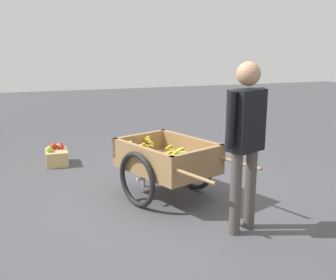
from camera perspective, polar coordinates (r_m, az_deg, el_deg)
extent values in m
plane|color=#47474C|center=(4.63, 0.10, -9.41)|extent=(24.00, 24.00, 0.00)
cube|color=#937047|center=(4.77, -0.15, -3.58)|extent=(1.32, 1.15, 0.10)
cube|color=#937047|center=(5.12, -3.88, -0.44)|extent=(0.35, 0.76, 0.24)
cube|color=#937047|center=(4.35, 4.25, -2.98)|extent=(0.35, 0.76, 0.24)
cube|color=#937047|center=(4.51, -3.76, -2.40)|extent=(1.04, 0.47, 0.24)
cube|color=#937047|center=(4.96, 3.13, -0.89)|extent=(1.04, 0.47, 0.24)
torus|color=black|center=(4.54, -4.43, -5.59)|extent=(0.62, 0.29, 0.64)
torus|color=black|center=(5.08, 3.67, -3.49)|extent=(0.62, 0.29, 0.64)
cylinder|color=#9E9EA8|center=(4.80, -0.15, -4.49)|extent=(0.36, 0.83, 0.04)
cylinder|color=#937047|center=(3.93, 3.79, -5.15)|extent=(0.52, 0.24, 0.04)
cylinder|color=#937047|center=(4.40, 10.21, -3.25)|extent=(0.52, 0.24, 0.04)
cylinder|color=#9E9EA8|center=(5.19, -3.48, -4.77)|extent=(0.04, 0.04, 0.35)
ellipsoid|color=gold|center=(5.06, -2.52, -0.35)|extent=(0.19, 0.08, 0.13)
ellipsoid|color=gold|center=(5.06, -2.65, -0.23)|extent=(0.19, 0.12, 0.09)
ellipsoid|color=gold|center=(5.06, -2.76, -0.11)|extent=(0.18, 0.06, 0.05)
ellipsoid|color=gold|center=(5.06, -2.90, 0.02)|extent=(0.19, 0.06, 0.10)
ellipsoid|color=gold|center=(5.06, -3.03, 0.14)|extent=(0.17, 0.07, 0.14)
ellipsoid|color=gold|center=(4.47, 0.42, -2.48)|extent=(0.18, 0.12, 0.12)
ellipsoid|color=gold|center=(4.47, 0.29, -2.35)|extent=(0.19, 0.12, 0.09)
ellipsoid|color=gold|center=(4.48, 0.08, -2.19)|extent=(0.18, 0.14, 0.09)
ellipsoid|color=gold|center=(4.48, -0.10, -2.04)|extent=(0.18, 0.11, 0.14)
ellipsoid|color=gold|center=(4.85, -3.12, -1.15)|extent=(0.18, 0.06, 0.12)
ellipsoid|color=gold|center=(4.85, -3.26, -1.02)|extent=(0.17, 0.15, 0.08)
ellipsoid|color=gold|center=(4.86, -3.42, -0.88)|extent=(0.18, 0.13, 0.08)
ellipsoid|color=gold|center=(4.86, -3.56, -0.75)|extent=(0.18, 0.05, 0.13)
ellipsoid|color=gold|center=(4.57, 2.32, -1.98)|extent=(0.16, 0.12, 0.15)
ellipsoid|color=gold|center=(4.58, 2.06, -1.81)|extent=(0.18, 0.12, 0.05)
ellipsoid|color=gold|center=(4.59, 1.81, -1.64)|extent=(0.18, 0.08, 0.14)
ellipsoid|color=gold|center=(4.51, 2.03, -2.05)|extent=(0.17, 0.13, 0.15)
ellipsoid|color=gold|center=(4.51, 1.84, -1.90)|extent=(0.19, 0.10, 0.09)
ellipsoid|color=gold|center=(4.52, 1.65, -1.75)|extent=(0.17, 0.15, 0.08)
ellipsoid|color=gold|center=(4.52, 1.46, -1.60)|extent=(0.16, 0.15, 0.15)
ellipsoid|color=gold|center=(4.75, -5.02, -0.96)|extent=(0.18, 0.12, 0.12)
ellipsoid|color=gold|center=(4.75, -5.14, -0.84)|extent=(0.17, 0.15, 0.09)
ellipsoid|color=gold|center=(4.75, -5.27, -0.71)|extent=(0.19, 0.12, 0.05)
ellipsoid|color=gold|center=(4.76, -5.41, -0.58)|extent=(0.19, 0.08, 0.09)
ellipsoid|color=gold|center=(4.76, -5.52, -0.46)|extent=(0.19, 0.07, 0.13)
ellipsoid|color=gold|center=(5.04, 0.64, -1.55)|extent=(0.16, 0.15, 0.14)
ellipsoid|color=gold|center=(5.04, 0.49, -1.42)|extent=(0.19, 0.10, 0.10)
ellipsoid|color=gold|center=(5.04, 0.36, -1.30)|extent=(0.19, 0.12, 0.05)
ellipsoid|color=gold|center=(5.04, 0.24, -1.18)|extent=(0.19, 0.12, 0.09)
ellipsoid|color=gold|center=(5.04, 0.11, -1.06)|extent=(0.18, 0.08, 0.13)
ellipsoid|color=gold|center=(4.36, 0.70, -3.07)|extent=(0.18, 0.08, 0.13)
ellipsoid|color=gold|center=(4.36, 0.55, -2.93)|extent=(0.19, 0.08, 0.09)
ellipsoid|color=gold|center=(4.36, 0.41, -2.79)|extent=(0.19, 0.08, 0.05)
ellipsoid|color=gold|center=(4.37, 0.25, -2.65)|extent=(0.17, 0.15, 0.10)
ellipsoid|color=gold|center=(4.37, 0.10, -2.50)|extent=(0.15, 0.15, 0.14)
cylinder|color=#4C4742|center=(3.92, 9.52, -7.52)|extent=(0.11, 0.11, 0.82)
cylinder|color=#4C4742|center=(4.08, 11.55, -6.75)|extent=(0.11, 0.11, 0.82)
cube|color=black|center=(3.82, 11.01, 2.72)|extent=(0.31, 0.39, 0.58)
sphere|color=tan|center=(3.76, 11.31, 9.17)|extent=(0.22, 0.22, 0.22)
cylinder|color=black|center=(3.64, 8.84, 2.77)|extent=(0.08, 0.10, 0.52)
cylinder|color=black|center=(3.98, 13.03, 3.50)|extent=(0.08, 0.11, 0.53)
cylinder|color=orange|center=(5.97, 1.29, -2.79)|extent=(0.26, 0.26, 0.25)
cube|color=tan|center=(6.38, -15.45, -2.36)|extent=(0.44, 0.32, 0.22)
sphere|color=red|center=(6.38, -14.84, -0.93)|extent=(0.08, 0.08, 0.08)
sphere|color=red|center=(6.49, -14.92, -0.70)|extent=(0.07, 0.07, 0.07)
sphere|color=#B23319|center=(6.49, -16.05, -0.78)|extent=(0.07, 0.07, 0.07)
sphere|color=#99BF33|center=(6.45, -15.22, -0.80)|extent=(0.07, 0.07, 0.07)
sphere|color=red|center=(6.41, -15.84, -0.83)|extent=(0.10, 0.10, 0.10)
sphere|color=#99BF33|center=(6.33, -16.41, -1.13)|extent=(0.08, 0.08, 0.08)
sphere|color=#99BF33|center=(6.26, -16.45, -1.29)|extent=(0.08, 0.08, 0.08)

